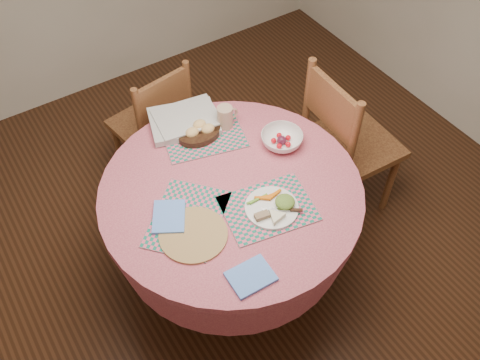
% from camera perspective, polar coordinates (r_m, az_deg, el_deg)
% --- Properties ---
extents(ground, '(4.00, 4.00, 0.00)m').
position_cam_1_polar(ground, '(3.10, -0.79, -9.88)').
color(ground, '#331C0F').
rests_on(ground, ground).
extents(room_envelope, '(4.01, 4.01, 2.71)m').
position_cam_1_polar(room_envelope, '(1.85, -1.37, 18.63)').
color(room_envelope, silver).
rests_on(room_envelope, ground).
extents(dining_table, '(1.24, 1.24, 0.75)m').
position_cam_1_polar(dining_table, '(2.64, -0.91, -3.64)').
color(dining_table, '#C85D6B').
rests_on(dining_table, ground).
extents(chair_right, '(0.47, 0.49, 1.02)m').
position_cam_1_polar(chair_right, '(3.06, 11.14, 4.05)').
color(chair_right, brown).
rests_on(chair_right, ground).
extents(chair_back, '(0.48, 0.46, 0.90)m').
position_cam_1_polar(chair_back, '(3.24, -9.02, 6.01)').
color(chair_back, brown).
rests_on(chair_back, ground).
extents(placemat_front, '(0.45, 0.37, 0.01)m').
position_cam_1_polar(placemat_front, '(2.41, 3.03, -3.03)').
color(placemat_front, '#14715B').
rests_on(placemat_front, dining_table).
extents(placemat_left, '(0.50, 0.49, 0.01)m').
position_cam_1_polar(placemat_left, '(2.38, -5.63, -4.10)').
color(placemat_left, '#14715B').
rests_on(placemat_left, dining_table).
extents(placemat_back, '(0.46, 0.39, 0.01)m').
position_cam_1_polar(placemat_back, '(2.73, -3.93, 4.78)').
color(placemat_back, '#14715B').
rests_on(placemat_back, dining_table).
extents(wicker_trivet, '(0.30, 0.30, 0.01)m').
position_cam_1_polar(wicker_trivet, '(2.33, -5.00, -5.82)').
color(wicker_trivet, '#A67348').
rests_on(wicker_trivet, dining_table).
extents(napkin_near, '(0.18, 0.15, 0.01)m').
position_cam_1_polar(napkin_near, '(2.20, 1.17, -10.25)').
color(napkin_near, '#5E91F1').
rests_on(napkin_near, dining_table).
extents(napkin_far, '(0.21, 0.23, 0.01)m').
position_cam_1_polar(napkin_far, '(2.39, -7.59, -3.89)').
color(napkin_far, '#5E91F1').
rests_on(napkin_far, placemat_left).
extents(dinner_plate, '(0.24, 0.24, 0.05)m').
position_cam_1_polar(dinner_plate, '(2.39, 3.66, -2.85)').
color(dinner_plate, white).
rests_on(dinner_plate, placemat_front).
extents(bread_bowl, '(0.23, 0.23, 0.08)m').
position_cam_1_polar(bread_bowl, '(2.71, -4.35, 5.20)').
color(bread_bowl, black).
rests_on(bread_bowl, placemat_back).
extents(latte_mug, '(0.12, 0.08, 0.12)m').
position_cam_1_polar(latte_mug, '(2.73, -1.57, 6.76)').
color(latte_mug, tan).
rests_on(latte_mug, placemat_back).
extents(fruit_bowl, '(0.27, 0.27, 0.07)m').
position_cam_1_polar(fruit_bowl, '(2.67, 4.48, 4.33)').
color(fruit_bowl, white).
rests_on(fruit_bowl, dining_table).
extents(newspaper_stack, '(0.41, 0.36, 0.04)m').
position_cam_1_polar(newspaper_stack, '(2.78, -5.97, 6.33)').
color(newspaper_stack, silver).
rests_on(newspaper_stack, dining_table).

